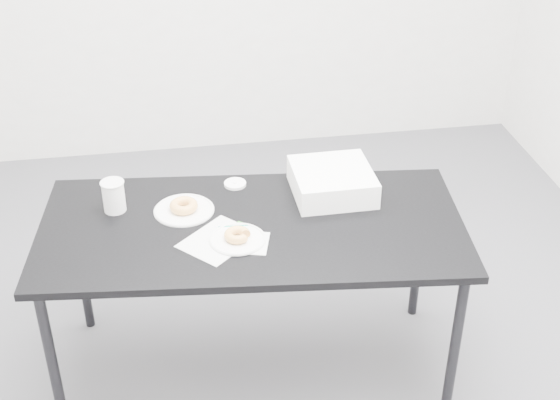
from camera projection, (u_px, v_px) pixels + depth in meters
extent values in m
plane|color=#4B4B50|center=(259.00, 349.00, 3.53)|extent=(4.00, 4.00, 0.00)
cube|color=black|center=(252.00, 228.00, 3.04)|extent=(1.73, 0.94, 0.03)
cylinder|color=black|center=(53.00, 366.00, 2.93)|extent=(0.04, 0.04, 0.72)
cylinder|color=black|center=(80.00, 263.00, 3.48)|extent=(0.04, 0.04, 0.72)
cylinder|color=black|center=(454.00, 349.00, 3.00)|extent=(0.04, 0.04, 0.72)
cylinder|color=black|center=(419.00, 251.00, 3.56)|extent=(0.04, 0.04, 0.72)
cube|color=silver|center=(219.00, 240.00, 2.94)|extent=(0.34, 0.34, 0.00)
cube|color=green|center=(240.00, 225.00, 3.02)|extent=(0.06, 0.06, 0.00)
cylinder|color=#0C8E72|center=(234.00, 226.00, 3.01)|extent=(0.12, 0.02, 0.01)
cube|color=silver|center=(248.00, 243.00, 2.93)|extent=(0.18, 0.18, 0.00)
cylinder|color=white|center=(237.00, 239.00, 2.94)|extent=(0.21, 0.21, 0.01)
torus|color=gold|center=(237.00, 235.00, 2.93)|extent=(0.13, 0.13, 0.03)
cylinder|color=white|center=(184.00, 210.00, 3.11)|extent=(0.24, 0.24, 0.01)
torus|color=gold|center=(184.00, 206.00, 3.10)|extent=(0.13, 0.13, 0.04)
cylinder|color=silver|center=(114.00, 196.00, 3.09)|extent=(0.09, 0.09, 0.13)
cylinder|color=white|center=(235.00, 184.00, 3.28)|extent=(0.09, 0.09, 0.01)
cube|color=white|center=(332.00, 182.00, 3.21)|extent=(0.33, 0.33, 0.11)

